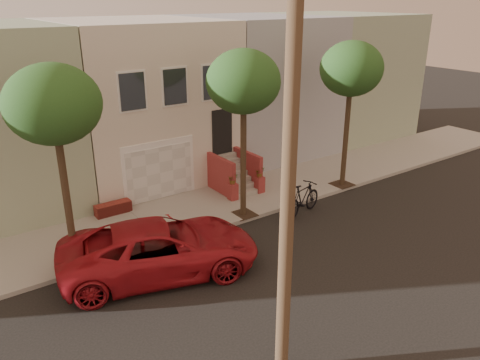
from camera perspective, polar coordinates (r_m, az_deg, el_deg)
ground at (r=15.41m, az=5.90°, el=-10.63°), size 90.00×90.00×0.00m
sidewalk at (r=19.21m, az=-4.58°, el=-3.56°), size 40.00×3.70×0.15m
house_row at (r=23.13m, az=-12.40°, el=9.61°), size 33.10×11.70×7.00m
tree_left at (r=14.31m, az=-21.48°, el=8.29°), size 2.70×2.57×6.30m
tree_mid at (r=17.02m, az=0.42°, el=11.59°), size 2.70×2.57×6.30m
tree_right at (r=20.68m, az=13.23°, el=12.76°), size 2.70×2.57×6.30m
pickup_truck at (r=14.98m, az=-9.55°, el=-8.09°), size 6.64×4.44×1.69m
motorcycle at (r=18.81m, az=7.55°, el=-2.27°), size 2.30×1.14×1.33m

